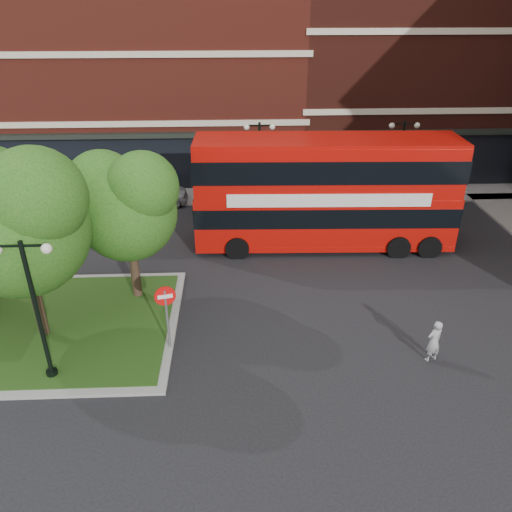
{
  "coord_description": "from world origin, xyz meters",
  "views": [
    {
      "loc": [
        0.63,
        -12.72,
        11.2
      ],
      "look_at": [
        1.39,
        4.69,
        2.0
      ],
      "focal_mm": 35.0,
      "sensor_mm": 36.0,
      "label": 1
    }
  ],
  "objects_px": {
    "car_silver": "(148,193)",
    "car_white": "(334,195)",
    "bus": "(325,186)",
    "woman": "(434,341)"
  },
  "relations": [
    {
      "from": "car_silver",
      "to": "car_white",
      "type": "xyz_separation_m",
      "value": [
        10.91,
        -0.76,
        -0.02
      ]
    },
    {
      "from": "car_silver",
      "to": "car_white",
      "type": "height_order",
      "value": "car_silver"
    },
    {
      "from": "car_white",
      "to": "bus",
      "type": "bearing_deg",
      "value": 165.9
    },
    {
      "from": "woman",
      "to": "car_silver",
      "type": "height_order",
      "value": "woman"
    },
    {
      "from": "bus",
      "to": "car_silver",
      "type": "distance_m",
      "value": 11.23
    },
    {
      "from": "woman",
      "to": "car_silver",
      "type": "xyz_separation_m",
      "value": [
        -11.76,
        14.71,
        -0.01
      ]
    },
    {
      "from": "bus",
      "to": "car_white",
      "type": "distance_m",
      "value": 5.63
    },
    {
      "from": "bus",
      "to": "car_white",
      "type": "height_order",
      "value": "bus"
    },
    {
      "from": "woman",
      "to": "car_white",
      "type": "bearing_deg",
      "value": -107.03
    },
    {
      "from": "bus",
      "to": "car_silver",
      "type": "bearing_deg",
      "value": 150.64
    }
  ]
}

